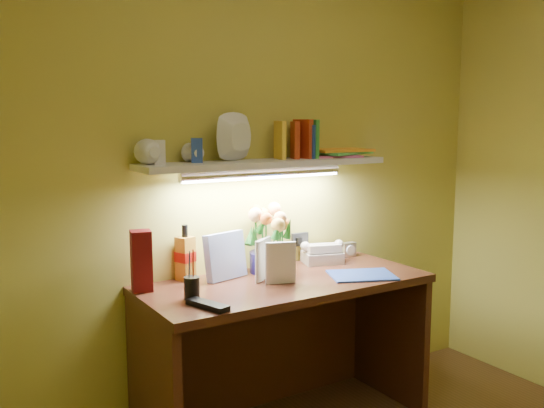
# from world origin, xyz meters

# --- Properties ---
(desk) EXTENTS (1.40, 0.60, 0.75)m
(desk) POSITION_xyz_m (0.00, 1.20, 0.38)
(desk) COLOR #3D1E10
(desk) RESTS_ON ground
(flower_bouquet) EXTENTS (0.29, 0.29, 0.36)m
(flower_bouquet) POSITION_xyz_m (0.02, 1.38, 0.93)
(flower_bouquet) COLOR #130E3C
(flower_bouquet) RESTS_ON desk
(telephone) EXTENTS (0.23, 0.20, 0.12)m
(telephone) POSITION_xyz_m (0.36, 1.39, 0.81)
(telephone) COLOR beige
(telephone) RESTS_ON desk
(desk_clock) EXTENTS (0.08, 0.04, 0.08)m
(desk_clock) POSITION_xyz_m (0.57, 1.43, 0.79)
(desk_clock) COLOR #B9B8BD
(desk_clock) RESTS_ON desk
(whisky_bottle) EXTENTS (0.09, 0.09, 0.27)m
(whisky_bottle) POSITION_xyz_m (-0.41, 1.45, 0.88)
(whisky_bottle) COLOR #AE711F
(whisky_bottle) RESTS_ON desk
(whisky_box) EXTENTS (0.10, 0.10, 0.27)m
(whisky_box) POSITION_xyz_m (-0.65, 1.39, 0.89)
(whisky_box) COLOR #5E0D0F
(whisky_box) RESTS_ON desk
(pen_cup) EXTENTS (0.09, 0.09, 0.17)m
(pen_cup) POSITION_xyz_m (-0.51, 1.16, 0.83)
(pen_cup) COLOR black
(pen_cup) RESTS_ON desk
(art_card) EXTENTS (0.23, 0.10, 0.22)m
(art_card) POSITION_xyz_m (-0.23, 1.38, 0.86)
(art_card) COLOR white
(art_card) RESTS_ON desk
(tv_remote) EXTENTS (0.12, 0.21, 0.02)m
(tv_remote) POSITION_xyz_m (-0.50, 1.01, 0.76)
(tv_remote) COLOR black
(tv_remote) RESTS_ON desk
(blue_folder) EXTENTS (0.37, 0.33, 0.01)m
(blue_folder) POSITION_xyz_m (0.36, 1.07, 0.75)
(blue_folder) COLOR #2C4DAE
(blue_folder) RESTS_ON desk
(desk_book_a) EXTENTS (0.14, 0.09, 0.20)m
(desk_book_a) POSITION_xyz_m (-0.15, 1.22, 0.85)
(desk_book_a) COLOR beige
(desk_book_a) RESTS_ON desk
(desk_book_b) EXTENTS (0.14, 0.06, 0.20)m
(desk_book_b) POSITION_xyz_m (-0.12, 1.18, 0.85)
(desk_book_b) COLOR silver
(desk_book_b) RESTS_ON desk
(wall_shelf) EXTENTS (1.31, 0.34, 0.23)m
(wall_shelf) POSITION_xyz_m (0.01, 1.38, 1.33)
(wall_shelf) COLOR silver
(wall_shelf) RESTS_ON ground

